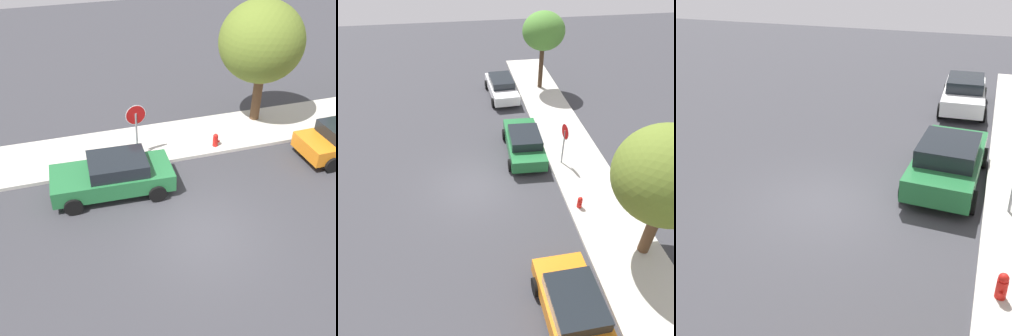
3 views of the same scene
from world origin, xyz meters
The scene contains 4 objects.
ground_plane centered at (0.00, 0.00, 0.00)m, with size 60.00×60.00×0.00m, color #38383D.
parked_car_green centered at (-2.34, 3.00, 0.73)m, with size 4.39×2.19×1.42m.
parked_car_white centered at (-9.50, 2.81, 0.73)m, with size 4.48×2.10×1.39m.
fire_hydrant centered at (2.27, 4.63, 0.36)m, with size 0.30×0.22×0.72m.
Camera 3 is at (9.12, 3.83, 6.10)m, focal length 45.00 mm.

